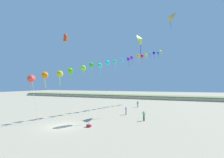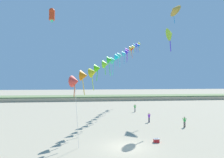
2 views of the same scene
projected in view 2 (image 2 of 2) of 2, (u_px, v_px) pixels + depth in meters
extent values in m
plane|color=tan|center=(126.00, 147.00, 19.77)|extent=(240.00, 240.00, 0.00)
cube|color=tan|center=(100.00, 98.00, 66.92)|extent=(120.00, 9.86, 0.97)
cube|color=#7A8E56|center=(100.00, 96.00, 66.92)|extent=(120.00, 8.38, 0.55)
cylinder|color=#282D4C|center=(149.00, 120.00, 31.29)|extent=(0.11, 0.11, 0.75)
cylinder|color=#282D4C|center=(149.00, 120.00, 31.19)|extent=(0.11, 0.11, 0.75)
cylinder|color=purple|center=(149.00, 116.00, 31.24)|extent=(0.20, 0.20, 0.53)
cylinder|color=purple|center=(148.00, 115.00, 31.37)|extent=(0.17, 0.19, 0.51)
cylinder|color=purple|center=(150.00, 116.00, 31.12)|extent=(0.17, 0.19, 0.51)
sphere|color=beige|center=(149.00, 113.00, 31.25)|extent=(0.20, 0.20, 0.20)
cylinder|color=gray|center=(135.00, 110.00, 41.27)|extent=(0.12, 0.12, 0.82)
cylinder|color=gray|center=(135.00, 110.00, 41.31)|extent=(0.12, 0.12, 0.82)
cylinder|color=green|center=(135.00, 107.00, 41.29)|extent=(0.22, 0.22, 0.58)
cylinder|color=green|center=(134.00, 107.00, 41.25)|extent=(0.20, 0.11, 0.55)
cylinder|color=green|center=(136.00, 106.00, 41.34)|extent=(0.20, 0.11, 0.55)
sphere|color=tan|center=(135.00, 105.00, 41.30)|extent=(0.22, 0.22, 0.22)
cylinder|color=black|center=(185.00, 125.00, 27.99)|extent=(0.11, 0.11, 0.75)
cylinder|color=black|center=(184.00, 125.00, 28.01)|extent=(0.11, 0.11, 0.75)
cylinder|color=green|center=(185.00, 120.00, 28.00)|extent=(0.20, 0.20, 0.53)
cylinder|color=green|center=(186.00, 120.00, 27.98)|extent=(0.19, 0.12, 0.51)
cylinder|color=green|center=(183.00, 120.00, 28.03)|extent=(0.19, 0.12, 0.51)
sphere|color=tan|center=(185.00, 117.00, 28.01)|extent=(0.20, 0.20, 0.20)
cone|color=#E84239|center=(75.00, 81.00, 18.43)|extent=(1.20, 1.33, 1.13)
cylinder|color=orange|center=(74.00, 90.00, 18.28)|extent=(0.16, 0.20, 1.22)
cone|color=orange|center=(84.00, 75.00, 20.41)|extent=(0.99, 1.25, 1.11)
cylinder|color=gold|center=(83.00, 86.00, 20.26)|extent=(0.28, 0.25, 1.77)
cone|color=gold|center=(93.00, 72.00, 22.64)|extent=(1.30, 1.39, 1.21)
cylinder|color=#B5E539|center=(93.00, 82.00, 22.49)|extent=(0.29, 0.13, 1.82)
cone|color=#50CF10|center=(98.00, 68.00, 24.85)|extent=(1.03, 1.26, 1.15)
cylinder|color=#4AE539|center=(97.00, 75.00, 24.70)|extent=(0.24, 0.23, 1.38)
cone|color=#7AE229|center=(106.00, 64.00, 27.21)|extent=(1.13, 1.31, 1.13)
cylinder|color=#5BE539|center=(105.00, 70.00, 27.06)|extent=(0.12, 0.11, 1.23)
cone|color=green|center=(110.00, 60.00, 29.02)|extent=(1.08, 1.28, 1.15)
cylinder|color=#39E564|center=(110.00, 69.00, 28.87)|extent=(0.30, 0.27, 2.15)
cone|color=#36D5A2|center=(113.00, 60.00, 31.21)|extent=(1.28, 1.37, 1.18)
cylinder|color=#39E5D7|center=(113.00, 68.00, 31.06)|extent=(0.22, 0.10, 2.16)
cone|color=#14E2EE|center=(117.00, 57.00, 33.35)|extent=(1.11, 1.30, 1.12)
cylinder|color=#39B2E5|center=(117.00, 62.00, 33.20)|extent=(0.11, 0.12, 1.29)
cone|color=#39D6B5|center=(120.00, 55.00, 35.79)|extent=(1.25, 1.36, 1.18)
cylinder|color=#39DFE5|center=(120.00, 62.00, 35.64)|extent=(0.14, 0.22, 1.84)
cone|color=#3ACDE2|center=(124.00, 54.00, 37.79)|extent=(1.22, 1.34, 1.22)
cylinder|color=#39A6E5|center=(124.00, 59.00, 37.64)|extent=(0.16, 0.12, 1.80)
cone|color=#3B2DD0|center=(127.00, 52.00, 40.13)|extent=(1.08, 1.29, 1.11)
cylinder|color=#7139E5|center=(127.00, 58.00, 39.98)|extent=(0.11, 0.25, 1.84)
cone|color=purple|center=(127.00, 50.00, 41.96)|extent=(1.06, 1.28, 1.13)
cylinder|color=#D139E5|center=(127.00, 55.00, 41.81)|extent=(0.09, 0.18, 1.78)
cone|color=gold|center=(131.00, 48.00, 44.39)|extent=(1.16, 1.32, 1.19)
cylinder|color=yellow|center=(131.00, 52.00, 44.24)|extent=(0.09, 0.12, 1.46)
cone|color=red|center=(132.00, 49.00, 46.39)|extent=(1.11, 1.30, 1.17)
cylinder|color=#E55639|center=(132.00, 54.00, 46.24)|extent=(0.30, 0.25, 2.05)
cone|color=#D2D83A|center=(134.00, 47.00, 48.44)|extent=(1.23, 1.35, 1.18)
cylinder|color=#B6E539|center=(134.00, 50.00, 48.29)|extent=(0.16, 0.15, 1.26)
cone|color=#45AFEB|center=(135.00, 45.00, 50.67)|extent=(1.15, 1.31, 1.19)
cylinder|color=#397DE5|center=(135.00, 49.00, 50.52)|extent=(0.16, 0.09, 1.61)
cone|color=#190CC7|center=(137.00, 45.00, 52.93)|extent=(1.10, 1.30, 1.11)
cylinder|color=#6F39E5|center=(137.00, 49.00, 52.78)|extent=(0.23, 0.10, 1.83)
cone|color=blue|center=(139.00, 45.00, 54.99)|extent=(1.23, 1.34, 1.22)
cylinder|color=blue|center=(139.00, 49.00, 54.84)|extent=(0.18, 0.17, 1.79)
cone|color=gold|center=(139.00, 44.00, 57.14)|extent=(1.10, 1.30, 1.13)
cylinder|color=#BCE539|center=(139.00, 48.00, 56.99)|extent=(0.29, 0.17, 1.87)
cylinder|color=silver|center=(77.00, 116.00, 18.97)|extent=(0.34, 0.97, 6.45)
cone|color=gold|center=(174.00, 10.00, 41.22)|extent=(2.81, 3.23, 2.82)
cone|color=#2D95E5|center=(174.00, 9.00, 41.22)|extent=(1.59, 1.79, 1.58)
cylinder|color=#2D95E5|center=(174.00, 17.00, 41.21)|extent=(0.25, 0.33, 2.45)
cylinder|color=red|center=(52.00, 15.00, 30.46)|extent=(1.05, 1.12, 1.51)
sphere|color=red|center=(52.00, 11.00, 30.46)|extent=(0.91, 0.91, 0.91)
cone|color=#2DE594|center=(52.00, 21.00, 30.46)|extent=(0.93, 0.93, 0.69)
sphere|color=black|center=(52.00, 9.00, 30.46)|extent=(0.19, 0.19, 0.19)
cone|color=#92CB26|center=(170.00, 34.00, 30.68)|extent=(1.27, 2.04, 2.08)
cone|color=#4E2DE5|center=(170.00, 34.00, 30.68)|extent=(0.74, 1.13, 1.16)
cylinder|color=#4E2DE5|center=(170.00, 44.00, 30.67)|extent=(0.16, 0.47, 2.41)
cube|color=red|center=(156.00, 141.00, 21.20)|extent=(0.56, 0.40, 0.36)
cube|color=white|center=(156.00, 139.00, 21.20)|extent=(0.58, 0.41, 0.06)
cylinder|color=black|center=(156.00, 138.00, 21.20)|extent=(0.45, 0.03, 0.03)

